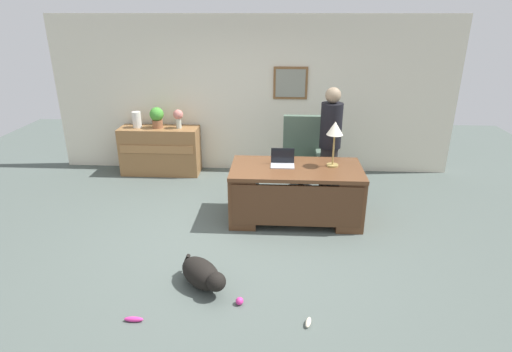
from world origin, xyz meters
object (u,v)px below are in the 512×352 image
Objects in this scene: credenza at (161,151)px; desk_lamp at (335,131)px; dog_toy_ball at (240,301)px; person_standing at (330,143)px; potted_plant at (157,117)px; armchair at (301,160)px; vase_with_flowers at (178,116)px; laptop at (283,161)px; dog_lying at (203,274)px; dog_toy_bone at (308,322)px; vase_empty at (137,120)px; dog_toy_plush at (134,319)px; desk at (296,192)px.

credenza is 2.21× the size of desk_lamp.
credenza reaches higher than dog_toy_ball.
person_standing is 3.02m from potted_plant.
potted_plant is at bearing 116.35° from dog_toy_ball.
vase_with_flowers is (-2.11, 0.63, 0.52)m from armchair.
person_standing is 0.97m from laptop.
credenza is at bearing -6.82° from potted_plant.
dog_toy_bone is at bearing -25.38° from dog_lying.
armchair is at bearing -12.56° from vase_empty.
desk_lamp is 3.58m from vase_empty.
dog_toy_ball is at bearing 17.37° from dog_toy_plush.
desk is at bearing -96.60° from armchair.
potted_plant is at bearing 173.18° from credenza.
dog_toy_plush is at bearing -134.69° from dog_lying.
potted_plant is at bearing 144.25° from laptop.
armchair is 1.03m from laptop.
vase_with_flowers is at bearing 0.00° from vase_empty.
potted_plant is (-2.36, 1.67, 0.62)m from desk.
vase_empty reaches higher than desk.
desk_lamp is at bearing 61.32° from dog_toy_ball.
armchair is 4.36× the size of vase_empty.
person_standing is (0.52, 0.76, 0.48)m from desk.
laptop is at bearing 78.32° from dog_toy_ball.
dog_lying is (-1.14, -2.66, -0.37)m from armchair.
desk_lamp is at bearing -28.62° from potted_plant.
person_standing is 3.37m from vase_empty.
credenza is at bearing -179.80° from vase_with_flowers.
laptop is 1.73× the size of dog_toy_plush.
vase_empty is (-0.73, 0.00, -0.07)m from vase_with_flowers.
desk_lamp reaches higher than vase_with_flowers.
vase_empty is 3.51× the size of dog_toy_ball.
credenza is 4.98× the size of vase_empty.
desk is 22.68× the size of dog_toy_ball.
dog_lying is at bearing -67.89° from credenza.
person_standing is at bearing -15.65° from vase_empty.
vase_with_flowers reaches higher than dog_lying.
armchair is 1.93× the size of desk_lamp.
armchair reaches higher than vase_empty.
desk_lamp is 2.94m from vase_with_flowers.
potted_plant is 1.95× the size of dog_toy_plush.
vase_empty reaches higher than dog_toy_bone.
armchair is 2.95m from vase_empty.
armchair is 2.00× the size of dog_lying.
vase_with_flowers is 0.37m from potted_plant.
potted_plant is (-0.01, 0.00, 0.62)m from credenza.
desk is 0.98m from desk_lamp.
dog_toy_plush is at bearing -162.63° from dog_toy_ball.
armchair reaches higher than dog_toy_ball.
desk is 1.05m from armchair.
credenza is 0.62m from potted_plant.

